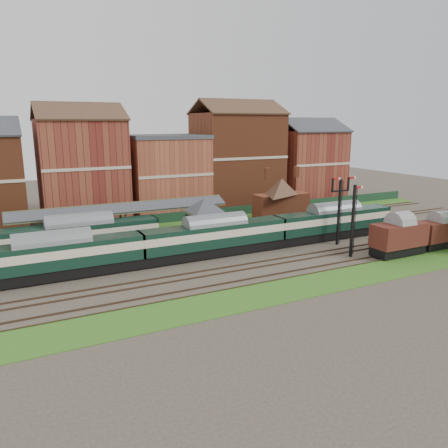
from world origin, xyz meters
name	(u,v)px	position (x,y,z in m)	size (l,w,h in m)	color
ground	(241,252)	(0.00, 0.00, 0.00)	(160.00, 160.00, 0.00)	#473D33
grass_back	(188,224)	(0.00, 16.00, 0.03)	(90.00, 4.50, 0.06)	#2D6619
grass_front	(305,286)	(0.00, -12.00, 0.03)	(90.00, 5.00, 0.06)	#2D6619
fence	(183,216)	(0.00, 18.00, 0.75)	(90.00, 0.12, 1.50)	#193823
platform	(170,234)	(-5.00, 9.75, 0.50)	(55.00, 3.40, 1.00)	#2D2D2D
signal_box	(205,222)	(-3.00, 3.25, 3.19)	(5.40, 5.40, 6.00)	#616F4F
brick_hut	(263,231)	(5.00, 3.25, 1.20)	(3.20, 2.64, 2.94)	maroon
station_building	(281,197)	(12.00, 9.75, 3.96)	(8.10, 8.10, 5.90)	brown
canopy	(122,207)	(-11.00, 9.75, 4.58)	(26.00, 3.89, 4.08)	brown
semaphore_bracket	(339,207)	(12.04, -2.50, 4.63)	(3.60, 0.25, 8.18)	black
semaphore_siding	(353,220)	(10.02, -7.00, 4.16)	(1.23, 0.25, 8.00)	black
town_backdrop	(165,170)	(-0.18, 25.00, 7.00)	(69.00, 10.00, 16.00)	brown
dmu_train	(215,236)	(-3.25, 0.00, 2.27)	(50.24, 2.64, 3.86)	black
platform_railcar	(80,236)	(-16.61, 6.50, 2.33)	(17.21, 2.71, 3.96)	black
goods_van_a	(399,236)	(15.01, -9.00, 2.18)	(6.35, 2.75, 3.85)	black
goods_van_b	(439,232)	(21.62, -9.00, 1.96)	(5.66, 2.45, 3.43)	black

